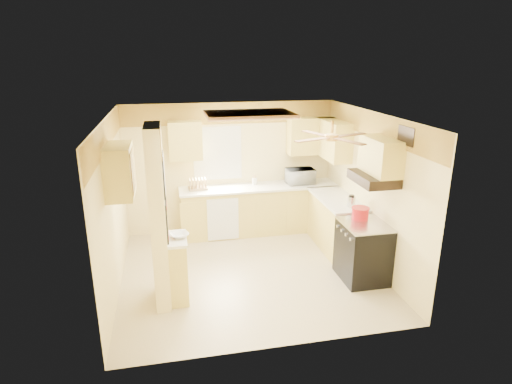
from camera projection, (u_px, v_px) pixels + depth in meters
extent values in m
plane|color=beige|center=(250.00, 272.00, 6.89)|extent=(4.00, 4.00, 0.00)
plane|color=white|center=(249.00, 116.00, 6.13)|extent=(4.00, 4.00, 0.00)
plane|color=#F9E398|center=(231.00, 168.00, 8.28)|extent=(4.00, 0.00, 4.00)
plane|color=#F9E398|center=(282.00, 252.00, 4.74)|extent=(4.00, 0.00, 4.00)
plane|color=#F9E398|center=(112.00, 208.00, 6.12)|extent=(0.00, 3.80, 3.80)
plane|color=#F9E398|center=(371.00, 190.00, 6.90)|extent=(0.00, 3.80, 3.80)
cube|color=#F9CF49|center=(230.00, 113.00, 7.94)|extent=(4.00, 0.02, 0.40)
cube|color=#F9E398|center=(158.00, 218.00, 5.73)|extent=(0.20, 0.70, 2.50)
cube|color=#D8CA5F|center=(178.00, 270.00, 6.02)|extent=(0.25, 0.55, 0.90)
cube|color=silver|center=(176.00, 239.00, 5.88)|extent=(0.28, 0.58, 0.04)
cube|color=#D8CA5F|center=(259.00, 210.00, 8.34)|extent=(3.00, 0.60, 0.90)
cube|color=#D8CA5F|center=(336.00, 224.00, 7.64)|extent=(0.60, 1.40, 0.90)
cube|color=silver|center=(259.00, 187.00, 8.19)|extent=(3.04, 0.64, 0.04)
cube|color=silver|center=(337.00, 199.00, 7.50)|extent=(0.64, 1.44, 0.04)
cube|color=white|center=(223.00, 219.00, 7.91)|extent=(0.58, 0.02, 0.80)
cube|color=white|center=(217.00, 153.00, 8.13)|extent=(0.92, 0.02, 1.02)
cube|color=white|center=(217.00, 153.00, 8.13)|extent=(0.80, 0.02, 0.90)
cube|color=#D8CA5F|center=(185.00, 141.00, 7.77)|extent=(0.60, 0.35, 0.70)
cube|color=#D8CA5F|center=(311.00, 136.00, 8.23)|extent=(0.90, 0.35, 0.70)
cube|color=#D8CA5F|center=(334.00, 140.00, 7.85)|extent=(0.35, 1.00, 0.70)
cube|color=#D8CA5F|center=(119.00, 171.00, 5.74)|extent=(0.35, 0.75, 0.70)
cube|color=#D8CA5F|center=(381.00, 156.00, 6.14)|extent=(0.35, 0.76, 0.52)
cube|color=black|center=(363.00, 252.00, 6.57)|extent=(0.65, 0.76, 0.90)
cube|color=silver|center=(365.00, 224.00, 6.43)|extent=(0.66, 0.77, 0.02)
cylinder|color=silver|center=(351.00, 239.00, 6.16)|extent=(0.03, 0.05, 0.05)
cylinder|color=silver|center=(346.00, 235.00, 6.32)|extent=(0.03, 0.05, 0.05)
cylinder|color=silver|center=(342.00, 230.00, 6.47)|extent=(0.03, 0.05, 0.05)
cylinder|color=silver|center=(338.00, 226.00, 6.63)|extent=(0.03, 0.05, 0.05)
cube|color=black|center=(373.00, 178.00, 6.22)|extent=(0.50, 0.76, 0.14)
cube|color=black|center=(164.00, 174.00, 5.57)|extent=(0.02, 0.42, 0.57)
cube|color=white|center=(164.00, 174.00, 5.57)|extent=(0.01, 0.37, 0.52)
cube|color=black|center=(167.00, 221.00, 5.77)|extent=(0.02, 0.42, 0.57)
cube|color=yellow|center=(167.00, 221.00, 5.77)|extent=(0.01, 0.37, 0.52)
cube|color=brown|center=(249.00, 114.00, 6.62)|extent=(1.35, 0.95, 0.06)
cube|color=white|center=(249.00, 116.00, 6.63)|extent=(1.15, 0.75, 0.02)
cylinder|color=gold|center=(332.00, 127.00, 5.69)|extent=(0.04, 0.04, 0.16)
cylinder|color=gold|center=(332.00, 137.00, 5.74)|extent=(0.18, 0.18, 0.08)
cube|color=brown|center=(349.00, 135.00, 5.90)|extent=(0.55, 0.28, 0.01)
cube|color=brown|center=(316.00, 134.00, 5.99)|extent=(0.28, 0.55, 0.01)
cube|color=brown|center=(313.00, 140.00, 5.58)|extent=(0.55, 0.28, 0.01)
cube|color=brown|center=(348.00, 141.00, 5.48)|extent=(0.28, 0.55, 0.01)
cube|color=black|center=(406.00, 136.00, 5.73)|extent=(0.02, 0.40, 0.25)
imported|color=white|center=(300.00, 176.00, 8.30)|extent=(0.54, 0.37, 0.29)
imported|color=white|center=(180.00, 235.00, 5.88)|extent=(0.30, 0.30, 0.06)
cylinder|color=#B6131A|center=(360.00, 214.00, 6.59)|extent=(0.26, 0.26, 0.16)
cylinder|color=#B6131A|center=(361.00, 208.00, 6.57)|extent=(0.28, 0.28, 0.02)
cylinder|color=silver|center=(351.00, 202.00, 7.04)|extent=(0.13, 0.13, 0.18)
cylinder|color=black|center=(352.00, 196.00, 7.01)|extent=(0.09, 0.09, 0.03)
cube|color=#DDBB7F|center=(198.00, 188.00, 8.00)|extent=(0.36, 0.28, 0.04)
cube|color=#DDBB7F|center=(190.00, 184.00, 7.94)|extent=(0.02, 0.23, 0.20)
cube|color=#DDBB7F|center=(193.00, 184.00, 7.96)|extent=(0.02, 0.23, 0.20)
cube|color=#DDBB7F|center=(196.00, 184.00, 7.97)|extent=(0.02, 0.23, 0.20)
cube|color=#DDBB7F|center=(199.00, 184.00, 7.98)|extent=(0.02, 0.23, 0.20)
cube|color=#DDBB7F|center=(202.00, 184.00, 7.99)|extent=(0.02, 0.23, 0.20)
cube|color=#DDBB7F|center=(206.00, 184.00, 8.00)|extent=(0.02, 0.23, 0.20)
cylinder|color=white|center=(193.00, 184.00, 7.96)|extent=(0.01, 0.20, 0.20)
cylinder|color=white|center=(199.00, 184.00, 7.98)|extent=(0.01, 0.20, 0.20)
cylinder|color=white|center=(254.00, 181.00, 8.28)|extent=(0.10, 0.10, 0.12)
cylinder|color=#DDBB7F|center=(255.00, 179.00, 8.27)|extent=(0.01, 0.01, 0.19)
cylinder|color=#DDBB7F|center=(254.00, 179.00, 8.28)|extent=(0.01, 0.01, 0.19)
cylinder|color=#DDBB7F|center=(254.00, 180.00, 8.26)|extent=(0.01, 0.01, 0.19)
cylinder|color=#DDBB7F|center=(255.00, 180.00, 8.25)|extent=(0.01, 0.01, 0.19)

